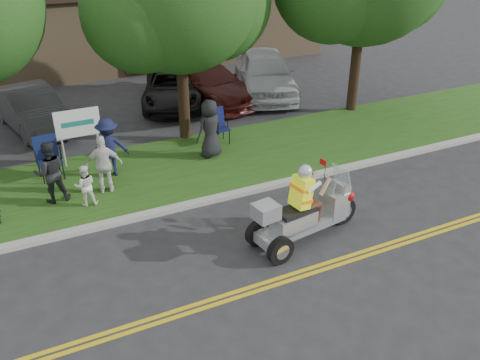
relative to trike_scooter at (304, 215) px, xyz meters
name	(u,v)px	position (x,y,z in m)	size (l,w,h in m)	color
ground	(281,263)	(-0.86, -0.57, -0.67)	(120.00, 120.00, 0.00)	#28282B
centerline_near	(296,279)	(-0.86, -1.15, -0.66)	(60.00, 0.10, 0.01)	gold
centerline_far	(292,274)	(-0.86, -0.99, -0.66)	(60.00, 0.10, 0.01)	gold
curb	(223,197)	(-0.86, 2.48, -0.61)	(60.00, 0.25, 0.12)	#A8A89E
grass_verge	(193,164)	(-0.86, 4.63, -0.61)	(60.00, 4.00, 0.10)	#244713
commercial_building	(131,15)	(1.14, 18.41, 1.34)	(18.00, 8.20, 4.00)	#9E7F5B
business_sign	(78,126)	(-3.76, 6.03, 0.59)	(1.25, 0.06, 1.75)	silver
trike_scooter	(304,215)	(0.00, 0.00, 0.00)	(2.91, 1.09, 1.91)	black
lawn_chair_a	(47,154)	(-4.73, 5.57, 0.10)	(0.68, 0.70, 1.17)	black
lawn_chair_b	(217,123)	(0.42, 5.78, 0.06)	(0.59, 0.61, 1.10)	black
spectator_adult_mid	(50,172)	(-4.82, 4.11, 0.24)	(0.78, 0.61, 1.61)	black
spectator_adult_right	(104,164)	(-3.51, 4.01, 0.22)	(0.92, 0.38, 1.56)	silver
spectator_chair_a	(109,147)	(-3.18, 4.92, 0.27)	(1.07, 0.62, 1.66)	#161A3F
spectator_chair_b	(210,129)	(-0.21, 4.86, 0.32)	(0.86, 0.56, 1.76)	black
child_right	(85,185)	(-4.11, 3.55, -0.02)	(0.52, 0.41, 1.07)	white
parked_car_left	(32,109)	(-4.72, 9.74, 0.05)	(1.52, 4.36, 1.44)	#323235
parked_car_mid	(173,88)	(0.43, 10.15, -0.02)	(2.15, 4.66, 1.30)	black
parked_car_right	(208,83)	(1.80, 9.88, 0.06)	(2.04, 5.01, 1.45)	#481510
parked_car_far_right	(265,73)	(4.19, 9.65, 0.23)	(2.11, 5.25, 1.79)	#B8BBC0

